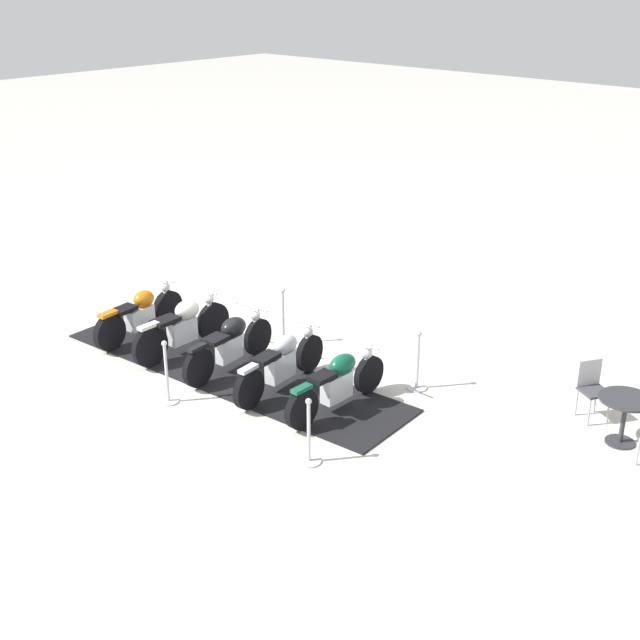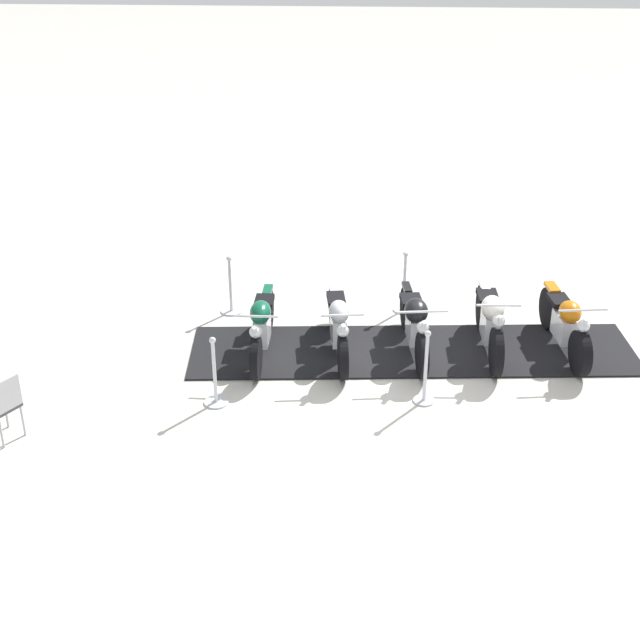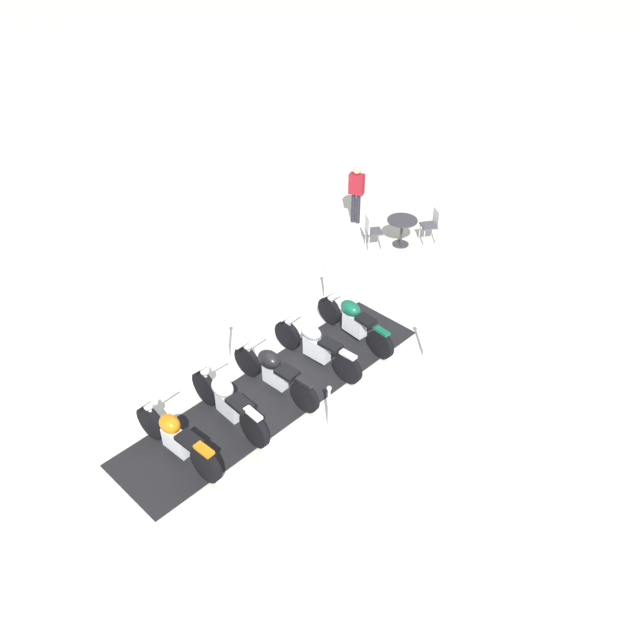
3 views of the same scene
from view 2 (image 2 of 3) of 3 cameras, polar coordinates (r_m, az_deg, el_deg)
ground_plane at (r=13.61m, az=6.02°, el=-2.05°), size 80.00×80.00×0.00m
display_platform at (r=13.61m, az=6.03°, el=-2.00°), size 6.91×2.14×0.03m
motorcycle_forest at (r=13.27m, az=-3.81°, el=-0.33°), size 0.63×2.22×0.93m
motorcycle_chrome at (r=13.26m, az=1.20°, el=-0.29°), size 0.63×2.28×0.96m
motorcycle_black at (r=13.32m, az=6.16°, el=-0.13°), size 0.73×2.21×0.98m
motorcycle_cream at (r=13.52m, az=11.00°, el=-0.05°), size 0.64×2.20×1.05m
motorcycle_copper at (r=13.84m, az=15.66°, el=-0.24°), size 0.71×2.16×0.98m
stanchion_right_mid at (r=12.19m, az=6.85°, el=-3.72°), size 0.30×0.30×1.11m
stanchion_left_mid at (r=14.73m, az=5.48°, el=1.81°), size 0.33×0.33×1.08m
stanchion_right_front at (r=12.18m, az=-6.83°, el=-4.11°), size 0.34×0.34×1.04m
stanchion_left_front at (r=14.71m, az=-5.82°, el=1.58°), size 0.36×0.36×1.01m
cafe_chair_across_table at (r=11.95m, az=-19.88°, el=-5.15°), size 0.55×0.55×0.93m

